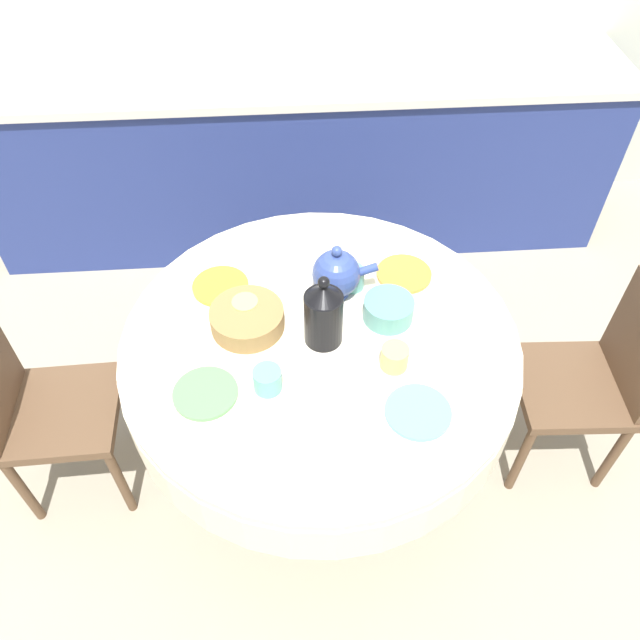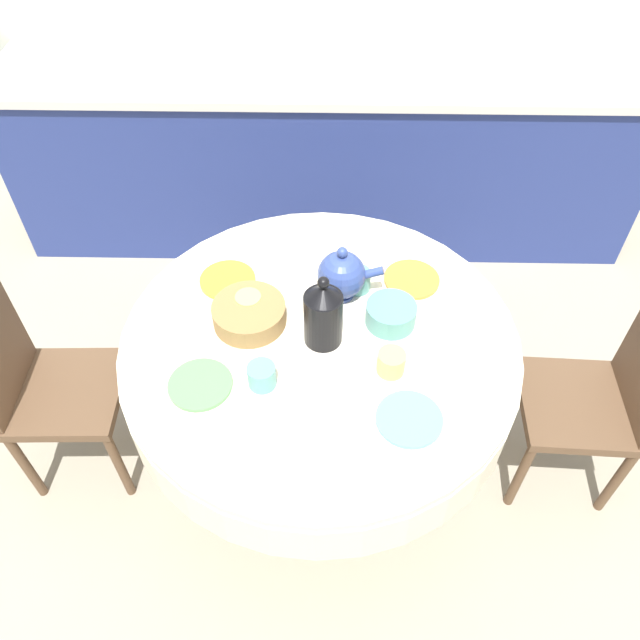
# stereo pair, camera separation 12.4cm
# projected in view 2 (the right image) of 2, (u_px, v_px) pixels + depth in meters

# --- Properties ---
(ground_plane) EXTENTS (12.00, 12.00, 0.00)m
(ground_plane) POSITION_uv_depth(u_px,v_px,m) (320.00, 451.00, 2.64)
(ground_plane) COLOR #9E937F
(kitchen_counter) EXTENTS (3.24, 0.64, 0.94)m
(kitchen_counter) POSITION_uv_depth(u_px,v_px,m) (325.00, 156.00, 3.31)
(kitchen_counter) COLOR navy
(kitchen_counter) RESTS_ON ground_plane
(dining_table) EXTENTS (1.35, 1.35, 0.74)m
(dining_table) POSITION_uv_depth(u_px,v_px,m) (320.00, 359.00, 2.18)
(dining_table) COLOR tan
(dining_table) RESTS_ON ground_plane
(chair_left) EXTENTS (0.42, 0.42, 0.87)m
(chair_left) POSITION_uv_depth(u_px,v_px,m) (601.00, 396.00, 2.23)
(chair_left) COLOR brown
(chair_left) RESTS_ON ground_plane
(chair_right) EXTENTS (0.41, 0.41, 0.87)m
(chair_right) POSITION_uv_depth(u_px,v_px,m) (43.00, 384.00, 2.27)
(chair_right) COLOR brown
(chair_right) RESTS_ON ground_plane
(plate_near_left) EXTENTS (0.20, 0.20, 0.01)m
(plate_near_left) POSITION_uv_depth(u_px,v_px,m) (200.00, 385.00, 1.95)
(plate_near_left) COLOR #5BA85B
(plate_near_left) RESTS_ON dining_table
(cup_near_left) EXTENTS (0.09, 0.09, 0.08)m
(cup_near_left) POSITION_uv_depth(u_px,v_px,m) (262.00, 376.00, 1.93)
(cup_near_left) COLOR #5BA39E
(cup_near_left) RESTS_ON dining_table
(plate_near_right) EXTENTS (0.20, 0.20, 0.01)m
(plate_near_right) POSITION_uv_depth(u_px,v_px,m) (409.00, 419.00, 1.86)
(plate_near_right) COLOR #60BCB7
(plate_near_right) RESTS_ON dining_table
(cup_near_right) EXTENTS (0.09, 0.09, 0.08)m
(cup_near_right) POSITION_uv_depth(u_px,v_px,m) (391.00, 363.00, 1.96)
(cup_near_right) COLOR #DBB766
(cup_near_right) RESTS_ON dining_table
(plate_far_left) EXTENTS (0.20, 0.20, 0.01)m
(plate_far_left) POSITION_uv_depth(u_px,v_px,m) (228.00, 280.00, 2.26)
(plate_far_left) COLOR yellow
(plate_far_left) RESTS_ON dining_table
(cup_far_left) EXTENTS (0.09, 0.09, 0.08)m
(cup_far_left) POSITION_uv_depth(u_px,v_px,m) (249.00, 305.00, 2.13)
(cup_far_left) COLOR #DBB766
(cup_far_left) RESTS_ON dining_table
(plate_far_right) EXTENTS (0.20, 0.20, 0.01)m
(plate_far_right) POSITION_uv_depth(u_px,v_px,m) (412.00, 279.00, 2.27)
(plate_far_right) COLOR orange
(plate_far_right) RESTS_ON dining_table
(cup_far_right) EXTENTS (0.09, 0.09, 0.08)m
(cup_far_right) POSITION_uv_depth(u_px,v_px,m) (358.00, 280.00, 2.22)
(cup_far_right) COLOR #5BA39E
(cup_far_right) RESTS_ON dining_table
(coffee_carafe) EXTENTS (0.13, 0.13, 0.28)m
(coffee_carafe) POSITION_uv_depth(u_px,v_px,m) (323.00, 314.00, 1.99)
(coffee_carafe) COLOR black
(coffee_carafe) RESTS_ON dining_table
(teapot) EXTENTS (0.23, 0.17, 0.22)m
(teapot) POSITION_uv_depth(u_px,v_px,m) (342.00, 275.00, 2.15)
(teapot) COLOR #33478E
(teapot) RESTS_ON dining_table
(bread_basket) EXTENTS (0.25, 0.25, 0.08)m
(bread_basket) POSITION_uv_depth(u_px,v_px,m) (249.00, 314.00, 2.11)
(bread_basket) COLOR olive
(bread_basket) RESTS_ON dining_table
(fruit_bowl) EXTENTS (0.17, 0.17, 0.08)m
(fruit_bowl) POSITION_uv_depth(u_px,v_px,m) (391.00, 314.00, 2.10)
(fruit_bowl) COLOR #569993
(fruit_bowl) RESTS_ON dining_table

